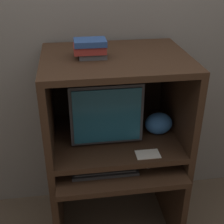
% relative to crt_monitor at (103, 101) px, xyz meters
% --- Properties ---
extents(wall_back, '(6.00, 0.06, 2.60)m').
position_rel_crt_monitor_xyz_m(wall_back, '(0.07, 0.31, 0.30)').
color(wall_back, gray).
rests_on(wall_back, ground_plane).
extents(desk_base, '(0.86, 0.74, 0.68)m').
position_rel_crt_monitor_xyz_m(desk_base, '(0.07, -0.14, -0.58)').
color(desk_base, '#382316').
rests_on(desk_base, ground_plane).
extents(desk_monitor_shelf, '(0.86, 0.66, 0.12)m').
position_rel_crt_monitor_xyz_m(desk_monitor_shelf, '(0.07, -0.09, -0.24)').
color(desk_monitor_shelf, '#382316').
rests_on(desk_monitor_shelf, desk_base).
extents(hutch_upper, '(0.86, 0.66, 0.53)m').
position_rel_crt_monitor_xyz_m(hutch_upper, '(0.07, -0.06, 0.15)').
color(hutch_upper, '#382316').
rests_on(hutch_upper, desk_monitor_shelf).
extents(crt_monitor, '(0.44, 0.44, 0.40)m').
position_rel_crt_monitor_xyz_m(crt_monitor, '(0.00, 0.00, 0.00)').
color(crt_monitor, '#333338').
rests_on(crt_monitor, desk_monitor_shelf).
extents(keyboard, '(0.40, 0.17, 0.03)m').
position_rel_crt_monitor_xyz_m(keyboard, '(-0.03, -0.30, -0.31)').
color(keyboard, '#2D2D30').
rests_on(keyboard, desk_base).
extents(mouse, '(0.07, 0.05, 0.03)m').
position_rel_crt_monitor_xyz_m(mouse, '(0.24, -0.31, -0.31)').
color(mouse, '#B7B7B7').
rests_on(mouse, desk_base).
extents(snack_bag, '(0.18, 0.13, 0.15)m').
position_rel_crt_monitor_xyz_m(snack_bag, '(0.35, -0.11, -0.13)').
color(snack_bag, '#336BB7').
rests_on(snack_bag, desk_monitor_shelf).
extents(book_stack, '(0.18, 0.14, 0.11)m').
position_rel_crt_monitor_xyz_m(book_stack, '(-0.08, -0.10, 0.38)').
color(book_stack, '#4C4C51').
rests_on(book_stack, hutch_upper).
extents(paper_card, '(0.14, 0.09, 0.00)m').
position_rel_crt_monitor_xyz_m(paper_card, '(0.23, -0.34, -0.21)').
color(paper_card, white).
rests_on(paper_card, desk_monitor_shelf).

